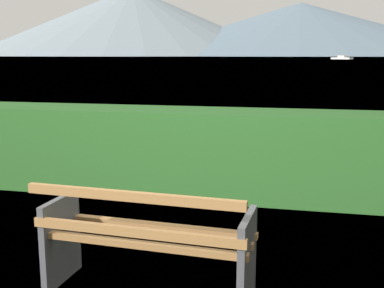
# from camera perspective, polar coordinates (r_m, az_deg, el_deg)

# --- Properties ---
(water_surface) EXTENTS (620.00, 620.00, 0.00)m
(water_surface) POSITION_cam_1_polar(r_m,az_deg,el_deg) (309.67, 12.48, 10.04)
(water_surface) COLOR #7A99A8
(water_surface) RESTS_ON ground_plane
(park_bench) EXTENTS (1.57, 0.67, 0.87)m
(park_bench) POSITION_cam_1_polar(r_m,az_deg,el_deg) (3.56, -5.43, -11.48)
(park_bench) COLOR #A0703F
(park_bench) RESTS_ON ground_plane
(hedge_row) EXTENTS (10.76, 0.86, 1.07)m
(hedge_row) POSITION_cam_1_polar(r_m,az_deg,el_deg) (6.04, 2.42, -1.05)
(hedge_row) COLOR #285B23
(hedge_row) RESTS_ON ground_plane
(fishing_boat_near) EXTENTS (7.64, 6.66, 1.39)m
(fishing_boat_near) POSITION_cam_1_polar(r_m,az_deg,el_deg) (184.01, 17.41, 9.74)
(fishing_boat_near) COLOR silver
(fishing_boat_near) RESTS_ON water_surface
(distant_hills) EXTENTS (766.36, 438.64, 80.96)m
(distant_hills) POSITION_cam_1_polar(r_m,az_deg,el_deg) (593.98, 8.90, 13.85)
(distant_hills) COLOR gray
(distant_hills) RESTS_ON ground_plane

